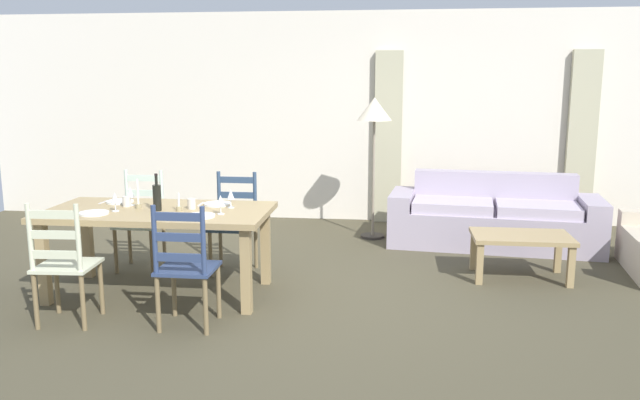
% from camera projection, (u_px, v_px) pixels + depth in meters
% --- Properties ---
extents(ground_plane, '(9.60, 9.60, 0.02)m').
position_uv_depth(ground_plane, '(305.00, 302.00, 5.34)').
color(ground_plane, '#47412F').
extents(wall_far, '(9.60, 0.16, 2.70)m').
position_uv_depth(wall_far, '(340.00, 117.00, 8.30)').
color(wall_far, silver).
rests_on(wall_far, ground_plane).
extents(curtain_panel_left, '(0.35, 0.08, 2.20)m').
position_uv_depth(curtain_panel_left, '(388.00, 138.00, 8.14)').
color(curtain_panel_left, '#B5AF8C').
rests_on(curtain_panel_left, ground_plane).
extents(curtain_panel_right, '(0.35, 0.08, 2.20)m').
position_uv_depth(curtain_panel_right, '(582.00, 140.00, 7.86)').
color(curtain_panel_right, '#B5AF8C').
rests_on(curtain_panel_right, ground_plane).
extents(dining_table, '(1.90, 0.96, 0.75)m').
position_uv_depth(dining_table, '(158.00, 219.00, 5.40)').
color(dining_table, '#9F8557').
rests_on(dining_table, ground_plane).
extents(dining_chair_near_left, '(0.44, 0.42, 0.96)m').
position_uv_depth(dining_chair_near_left, '(64.00, 264.00, 4.74)').
color(dining_chair_near_left, beige).
rests_on(dining_chair_near_left, ground_plane).
extents(dining_chair_near_right, '(0.42, 0.40, 0.96)m').
position_uv_depth(dining_chair_near_right, '(185.00, 267.00, 4.67)').
color(dining_chair_near_right, navy).
rests_on(dining_chair_near_right, ground_plane).
extents(dining_chair_far_left, '(0.43, 0.41, 0.96)m').
position_uv_depth(dining_chair_far_left, '(141.00, 220.00, 6.21)').
color(dining_chair_far_left, silver).
rests_on(dining_chair_far_left, ground_plane).
extents(dining_chair_far_right, '(0.42, 0.41, 0.96)m').
position_uv_depth(dining_chair_far_right, '(234.00, 223.00, 6.10)').
color(dining_chair_far_right, '#2F445E').
rests_on(dining_chair_far_right, ground_plane).
extents(dinner_plate_near_left, '(0.24, 0.24, 0.02)m').
position_uv_depth(dinner_plate_near_left, '(94.00, 213.00, 5.19)').
color(dinner_plate_near_left, white).
rests_on(dinner_plate_near_left, dining_table).
extents(fork_near_left, '(0.02, 0.17, 0.01)m').
position_uv_depth(fork_near_left, '(77.00, 213.00, 5.21)').
color(fork_near_left, silver).
rests_on(fork_near_left, dining_table).
extents(dinner_plate_near_right, '(0.24, 0.24, 0.02)m').
position_uv_depth(dinner_plate_near_right, '(200.00, 216.00, 5.09)').
color(dinner_plate_near_right, white).
rests_on(dinner_plate_near_right, dining_table).
extents(fork_near_right, '(0.02, 0.17, 0.01)m').
position_uv_depth(fork_near_right, '(182.00, 216.00, 5.11)').
color(fork_near_right, silver).
rests_on(fork_near_right, dining_table).
extents(dinner_plate_far_left, '(0.24, 0.24, 0.02)m').
position_uv_depth(dinner_plate_far_left, '(120.00, 202.00, 5.68)').
color(dinner_plate_far_left, white).
rests_on(dinner_plate_far_left, dining_table).
extents(fork_far_left, '(0.03, 0.17, 0.01)m').
position_uv_depth(fork_far_left, '(104.00, 202.00, 5.70)').
color(fork_far_left, silver).
rests_on(fork_far_left, dining_table).
extents(dinner_plate_far_right, '(0.24, 0.24, 0.02)m').
position_uv_depth(dinner_plate_far_right, '(217.00, 204.00, 5.57)').
color(dinner_plate_far_right, white).
rests_on(dinner_plate_far_right, dining_table).
extents(fork_far_right, '(0.02, 0.17, 0.01)m').
position_uv_depth(fork_far_right, '(201.00, 204.00, 5.59)').
color(fork_far_right, silver).
rests_on(fork_far_right, dining_table).
extents(wine_bottle, '(0.07, 0.07, 0.32)m').
position_uv_depth(wine_bottle, '(157.00, 197.00, 5.31)').
color(wine_bottle, black).
rests_on(wine_bottle, dining_table).
extents(wine_glass_near_left, '(0.06, 0.06, 0.16)m').
position_uv_depth(wine_glass_near_left, '(115.00, 198.00, 5.28)').
color(wine_glass_near_left, white).
rests_on(wine_glass_near_left, dining_table).
extents(wine_glass_near_right, '(0.06, 0.06, 0.16)m').
position_uv_depth(wine_glass_near_right, '(221.00, 201.00, 5.17)').
color(wine_glass_near_right, white).
rests_on(wine_glass_near_right, dining_table).
extents(wine_glass_far_left, '(0.06, 0.06, 0.16)m').
position_uv_depth(wine_glass_far_left, '(130.00, 193.00, 5.53)').
color(wine_glass_far_left, white).
rests_on(wine_glass_far_left, dining_table).
extents(wine_glass_far_right, '(0.06, 0.06, 0.16)m').
position_uv_depth(wine_glass_far_right, '(231.00, 195.00, 5.43)').
color(wine_glass_far_right, white).
rests_on(wine_glass_far_right, dining_table).
extents(coffee_cup_primary, '(0.07, 0.07, 0.09)m').
position_uv_depth(coffee_cup_primary, '(192.00, 204.00, 5.39)').
color(coffee_cup_primary, beige).
rests_on(coffee_cup_primary, dining_table).
extents(coffee_cup_secondary, '(0.07, 0.07, 0.09)m').
position_uv_depth(coffee_cup_secondary, '(127.00, 202.00, 5.49)').
color(coffee_cup_secondary, beige).
rests_on(coffee_cup_secondary, dining_table).
extents(candle_tall, '(0.05, 0.05, 0.26)m').
position_uv_depth(candle_tall, '(138.00, 200.00, 5.41)').
color(candle_tall, '#998C66').
rests_on(candle_tall, dining_table).
extents(candle_short, '(0.05, 0.05, 0.15)m').
position_uv_depth(candle_short, '(179.00, 206.00, 5.31)').
color(candle_short, '#998C66').
rests_on(candle_short, dining_table).
extents(couch, '(2.36, 1.05, 0.80)m').
position_uv_depth(couch, '(493.00, 220.00, 7.10)').
color(couch, '#A89AAC').
rests_on(couch, ground_plane).
extents(coffee_table, '(0.90, 0.56, 0.42)m').
position_uv_depth(coffee_table, '(521.00, 241.00, 5.89)').
color(coffee_table, '#9F8557').
rests_on(coffee_table, ground_plane).
extents(standing_lamp, '(0.40, 0.40, 1.64)m').
position_uv_depth(standing_lamp, '(374.00, 118.00, 7.22)').
color(standing_lamp, '#332D28').
rests_on(standing_lamp, ground_plane).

